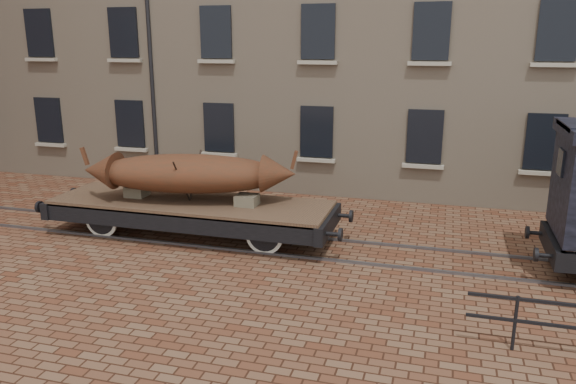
# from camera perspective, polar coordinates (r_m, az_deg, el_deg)

# --- Properties ---
(ground) EXTENTS (90.00, 90.00, 0.00)m
(ground) POSITION_cam_1_polar(r_m,az_deg,el_deg) (14.17, 8.17, -6.24)
(ground) COLOR #532C1B
(rail_track) EXTENTS (30.00, 1.52, 0.06)m
(rail_track) POSITION_cam_1_polar(r_m,az_deg,el_deg) (14.16, 8.18, -6.12)
(rail_track) COLOR #59595E
(rail_track) RESTS_ON ground
(flatcar_wagon) EXTENTS (8.48, 2.30, 1.28)m
(flatcar_wagon) POSITION_cam_1_polar(r_m,az_deg,el_deg) (15.23, -9.84, -1.60)
(flatcar_wagon) COLOR brown
(flatcar_wagon) RESTS_ON ground
(iron_boat) EXTENTS (5.75, 2.51, 1.42)m
(iron_boat) POSITION_cam_1_polar(r_m,az_deg,el_deg) (15.00, -10.08, 1.89)
(iron_boat) COLOR #532614
(iron_boat) RESTS_ON flatcar_wagon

